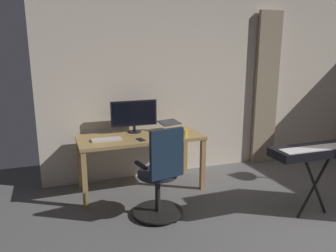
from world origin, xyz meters
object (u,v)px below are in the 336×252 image
at_px(desk, 140,142).
at_px(computer_monitor, 134,114).
at_px(computer_mouse, 157,137).
at_px(computer_keyboard, 106,139).
at_px(cell_phone_face_up, 141,140).
at_px(laptop, 172,128).
at_px(cell_phone_by_monitor, 170,138).
at_px(mug_coffee, 184,133).
at_px(office_chair, 161,178).
at_px(piano_keyboard, 318,152).

bearing_deg(desk, computer_monitor, -84.58).
bearing_deg(computer_mouse, computer_monitor, -65.28).
height_order(computer_keyboard, cell_phone_face_up, computer_keyboard).
distance_m(computer_keyboard, laptop, 0.91).
distance_m(desk, cell_phone_by_monitor, 0.40).
bearing_deg(computer_keyboard, mug_coffee, 168.92).
bearing_deg(computer_keyboard, office_chair, 119.64).
relative_size(office_chair, piano_keyboard, 0.96).
bearing_deg(mug_coffee, computer_mouse, -10.77).
xyz_separation_m(laptop, cell_phone_by_monitor, (0.13, 0.28, -0.05)).
bearing_deg(computer_monitor, laptop, 160.98).
distance_m(cell_phone_by_monitor, piano_keyboard, 1.71).
bearing_deg(cell_phone_face_up, computer_mouse, 169.86).
distance_m(computer_mouse, cell_phone_face_up, 0.21).
distance_m(computer_mouse, piano_keyboard, 1.87).
relative_size(laptop, computer_mouse, 3.69).
distance_m(laptop, computer_mouse, 0.38).
height_order(computer_keyboard, computer_mouse, computer_mouse).
bearing_deg(office_chair, desk, 79.23).
distance_m(computer_mouse, mug_coffee, 0.35).
height_order(desk, laptop, laptop).
bearing_deg(cell_phone_by_monitor, piano_keyboard, 104.72).
height_order(laptop, piano_keyboard, laptop).
xyz_separation_m(cell_phone_by_monitor, mug_coffee, (-0.18, 0.02, 0.05)).
xyz_separation_m(laptop, piano_keyboard, (-1.15, 1.42, -0.03)).
xyz_separation_m(office_chair, computer_keyboard, (0.44, -0.78, 0.27)).
height_order(computer_monitor, cell_phone_face_up, computer_monitor).
bearing_deg(piano_keyboard, laptop, -49.99).
xyz_separation_m(office_chair, cell_phone_face_up, (0.04, -0.65, 0.26)).
xyz_separation_m(office_chair, mug_coffee, (-0.51, -0.59, 0.30)).
relative_size(cell_phone_face_up, mug_coffee, 1.07).
xyz_separation_m(computer_monitor, cell_phone_by_monitor, (-0.35, 0.45, -0.24)).
relative_size(desk, office_chair, 1.53).
relative_size(office_chair, cell_phone_face_up, 7.21).
relative_size(laptop, cell_phone_by_monitor, 2.56).
bearing_deg(office_chair, computer_keyboard, 109.21).
height_order(cell_phone_by_monitor, mug_coffee, mug_coffee).
bearing_deg(mug_coffee, computer_keyboard, -11.08).
bearing_deg(computer_monitor, computer_mouse, 114.72).
relative_size(computer_keyboard, mug_coffee, 2.69).
bearing_deg(cell_phone_by_monitor, office_chair, 27.97).
relative_size(office_chair, computer_monitor, 1.66).
relative_size(mug_coffee, piano_keyboard, 0.12).
bearing_deg(computer_mouse, piano_keyboard, 140.55).
xyz_separation_m(desk, cell_phone_by_monitor, (-0.32, 0.22, 0.09)).
xyz_separation_m(mug_coffee, piano_keyboard, (-1.10, 1.12, -0.03)).
height_order(office_chair, piano_keyboard, office_chair).
height_order(laptop, cell_phone_face_up, laptop).
height_order(cell_phone_by_monitor, piano_keyboard, piano_keyboard).
height_order(computer_monitor, computer_keyboard, computer_monitor).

